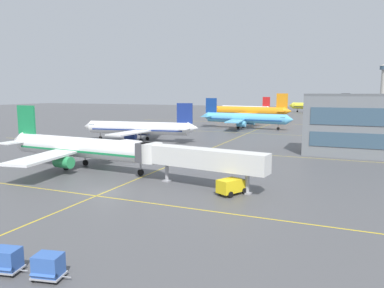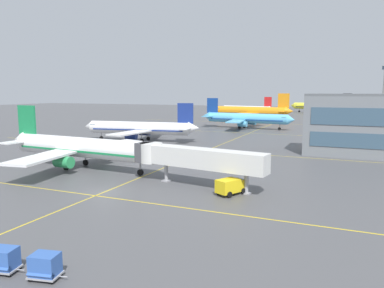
% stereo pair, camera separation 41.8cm
% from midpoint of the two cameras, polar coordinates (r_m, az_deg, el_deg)
% --- Properties ---
extents(ground_plane, '(600.00, 600.00, 0.00)m').
position_cam_midpoint_polar(ground_plane, '(50.85, -13.16, -7.26)').
color(ground_plane, '#4C4C4F').
extents(airliner_front_gate, '(34.66, 29.86, 10.78)m').
position_cam_midpoint_polar(airliner_front_gate, '(66.58, -16.69, -0.53)').
color(airliner_front_gate, white).
rests_on(airliner_front_gate, ground).
extents(airliner_second_row, '(33.39, 28.55, 10.38)m').
position_cam_midpoint_polar(airliner_second_row, '(100.38, -7.90, 2.47)').
color(airliner_second_row, white).
rests_on(airliner_second_row, ground).
extents(airliner_third_row, '(35.22, 30.23, 10.94)m').
position_cam_midpoint_polar(airliner_third_row, '(135.27, 8.41, 3.98)').
color(airliner_third_row, '#5BB7E5').
rests_on(airliner_third_row, ground).
extents(airliner_far_left_stand, '(40.45, 34.55, 12.59)m').
position_cam_midpoint_polar(airliner_far_left_stand, '(174.80, 9.23, 5.06)').
color(airliner_far_left_stand, orange).
rests_on(airliner_far_left_stand, ground).
extents(airliner_far_right_stand, '(33.56, 28.52, 10.52)m').
position_cam_midpoint_polar(airliner_far_right_stand, '(212.30, 8.56, 5.41)').
color(airliner_far_right_stand, white).
rests_on(airliner_far_right_stand, ground).
extents(airliner_distant_taxiway, '(39.68, 33.72, 12.43)m').
position_cam_midpoint_polar(airliner_distant_taxiway, '(247.14, 19.53, 5.55)').
color(airliner_distant_taxiway, yellow).
rests_on(airliner_distant_taxiway, ground).
extents(taxiway_markings, '(124.23, 172.99, 0.01)m').
position_cam_midpoint_polar(taxiway_markings, '(101.55, 6.22, 0.55)').
color(taxiway_markings, yellow).
rests_on(taxiway_markings, ground).
extents(service_truck_red_van, '(3.55, 4.49, 2.10)m').
position_cam_midpoint_polar(service_truck_red_van, '(48.31, 6.35, -6.46)').
color(service_truck_red_van, yellow).
rests_on(service_truck_red_van, ground).
extents(baggage_cart_row_fifth, '(2.87, 2.06, 1.86)m').
position_cam_midpoint_polar(baggage_cart_row_fifth, '(31.57, -26.94, -15.71)').
color(baggage_cart_row_fifth, '#99999E').
rests_on(baggage_cart_row_fifth, ground).
extents(baggage_cart_row_rightmost, '(2.87, 2.06, 1.86)m').
position_cam_midpoint_polar(baggage_cart_row_rightmost, '(29.38, -21.51, -17.20)').
color(baggage_cart_row_rightmost, '#99999E').
rests_on(baggage_cart_row_rightmost, ground).
extents(jet_bridge, '(20.71, 5.79, 5.58)m').
position_cam_midpoint_polar(jet_bridge, '(52.30, -0.28, -2.05)').
color(jet_bridge, silver).
rests_on(jet_bridge, ground).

